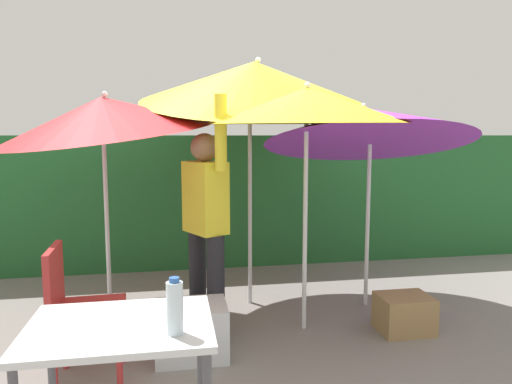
{
  "coord_description": "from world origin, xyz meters",
  "views": [
    {
      "loc": [
        -0.69,
        -3.62,
        1.58
      ],
      "look_at": [
        0.0,
        0.3,
        1.1
      ],
      "focal_mm": 32.85,
      "sensor_mm": 36.0,
      "label": 1
    }
  ],
  "objects_px": {
    "person_vendor": "(206,218)",
    "cooler_box": "(192,330)",
    "umbrella_navy": "(254,82)",
    "umbrella_yellow": "(307,106)",
    "umbrella_orange": "(104,116)",
    "bottle_water": "(175,307)",
    "umbrella_rainbow": "(367,126)",
    "folding_table": "(121,344)",
    "chair_plastic": "(77,304)",
    "crate_cardboard": "(404,314)"
  },
  "relations": [
    {
      "from": "person_vendor",
      "to": "cooler_box",
      "type": "xyz_separation_m",
      "value": [
        -0.14,
        -0.4,
        -0.74
      ]
    },
    {
      "from": "umbrella_navy",
      "to": "umbrella_yellow",
      "type": "bearing_deg",
      "value": -65.25
    },
    {
      "from": "umbrella_orange",
      "to": "person_vendor",
      "type": "distance_m",
      "value": 1.18
    },
    {
      "from": "bottle_water",
      "to": "umbrella_rainbow",
      "type": "bearing_deg",
      "value": 50.8
    },
    {
      "from": "umbrella_orange",
      "to": "folding_table",
      "type": "height_order",
      "value": "umbrella_orange"
    },
    {
      "from": "chair_plastic",
      "to": "umbrella_navy",
      "type": "bearing_deg",
      "value": 41.71
    },
    {
      "from": "umbrella_rainbow",
      "to": "folding_table",
      "type": "bearing_deg",
      "value": -134.9
    },
    {
      "from": "bottle_water",
      "to": "umbrella_yellow",
      "type": "bearing_deg",
      "value": 58.34
    },
    {
      "from": "umbrella_orange",
      "to": "chair_plastic",
      "type": "height_order",
      "value": "umbrella_orange"
    },
    {
      "from": "umbrella_orange",
      "to": "folding_table",
      "type": "distance_m",
      "value": 2.27
    },
    {
      "from": "crate_cardboard",
      "to": "umbrella_yellow",
      "type": "bearing_deg",
      "value": 165.18
    },
    {
      "from": "umbrella_yellow",
      "to": "bottle_water",
      "type": "distance_m",
      "value": 2.2
    },
    {
      "from": "umbrella_rainbow",
      "to": "cooler_box",
      "type": "distance_m",
      "value": 2.31
    },
    {
      "from": "chair_plastic",
      "to": "bottle_water",
      "type": "height_order",
      "value": "bottle_water"
    },
    {
      "from": "cooler_box",
      "to": "person_vendor",
      "type": "bearing_deg",
      "value": 70.91
    },
    {
      "from": "umbrella_rainbow",
      "to": "bottle_water",
      "type": "height_order",
      "value": "umbrella_rainbow"
    },
    {
      "from": "cooler_box",
      "to": "crate_cardboard",
      "type": "relative_size",
      "value": 1.21
    },
    {
      "from": "umbrella_rainbow",
      "to": "umbrella_navy",
      "type": "bearing_deg",
      "value": 166.34
    },
    {
      "from": "umbrella_navy",
      "to": "cooler_box",
      "type": "distance_m",
      "value": 2.21
    },
    {
      "from": "umbrella_rainbow",
      "to": "umbrella_yellow",
      "type": "height_order",
      "value": "umbrella_rainbow"
    },
    {
      "from": "crate_cardboard",
      "to": "umbrella_orange",
      "type": "bearing_deg",
      "value": 164.89
    },
    {
      "from": "umbrella_rainbow",
      "to": "chair_plastic",
      "type": "distance_m",
      "value": 2.79
    },
    {
      "from": "umbrella_rainbow",
      "to": "chair_plastic",
      "type": "height_order",
      "value": "umbrella_rainbow"
    },
    {
      "from": "chair_plastic",
      "to": "crate_cardboard",
      "type": "xyz_separation_m",
      "value": [
        2.44,
        0.34,
        -0.36
      ]
    },
    {
      "from": "umbrella_orange",
      "to": "crate_cardboard",
      "type": "bearing_deg",
      "value": -15.11
    },
    {
      "from": "chair_plastic",
      "to": "crate_cardboard",
      "type": "distance_m",
      "value": 2.49
    },
    {
      "from": "umbrella_navy",
      "to": "chair_plastic",
      "type": "relative_size",
      "value": 2.77
    },
    {
      "from": "cooler_box",
      "to": "bottle_water",
      "type": "height_order",
      "value": "bottle_water"
    },
    {
      "from": "chair_plastic",
      "to": "person_vendor",
      "type": "bearing_deg",
      "value": 35.33
    },
    {
      "from": "umbrella_orange",
      "to": "chair_plastic",
      "type": "bearing_deg",
      "value": -94.6
    },
    {
      "from": "folding_table",
      "to": "person_vendor",
      "type": "bearing_deg",
      "value": 73.24
    },
    {
      "from": "chair_plastic",
      "to": "bottle_water",
      "type": "xyz_separation_m",
      "value": [
        0.62,
        -1.15,
        0.37
      ]
    },
    {
      "from": "umbrella_yellow",
      "to": "umbrella_navy",
      "type": "height_order",
      "value": "umbrella_navy"
    },
    {
      "from": "chair_plastic",
      "to": "umbrella_orange",
      "type": "bearing_deg",
      "value": 85.4
    },
    {
      "from": "cooler_box",
      "to": "folding_table",
      "type": "height_order",
      "value": "folding_table"
    },
    {
      "from": "cooler_box",
      "to": "bottle_water",
      "type": "xyz_separation_m",
      "value": [
        -0.11,
        -1.36,
        0.69
      ]
    },
    {
      "from": "umbrella_rainbow",
      "to": "cooler_box",
      "type": "xyz_separation_m",
      "value": [
        -1.61,
        -0.75,
        -1.47
      ]
    },
    {
      "from": "bottle_water",
      "to": "chair_plastic",
      "type": "bearing_deg",
      "value": 118.35
    },
    {
      "from": "crate_cardboard",
      "to": "bottle_water",
      "type": "relative_size",
      "value": 1.74
    },
    {
      "from": "chair_plastic",
      "to": "cooler_box",
      "type": "height_order",
      "value": "chair_plastic"
    },
    {
      "from": "cooler_box",
      "to": "folding_table",
      "type": "xyz_separation_m",
      "value": [
        -0.35,
        -1.22,
        0.48
      ]
    },
    {
      "from": "crate_cardboard",
      "to": "bottle_water",
      "type": "height_order",
      "value": "bottle_water"
    },
    {
      "from": "umbrella_orange",
      "to": "person_vendor",
      "type": "xyz_separation_m",
      "value": [
        0.79,
        -0.36,
        -0.8
      ]
    },
    {
      "from": "umbrella_orange",
      "to": "cooler_box",
      "type": "bearing_deg",
      "value": -49.5
    },
    {
      "from": "person_vendor",
      "to": "umbrella_orange",
      "type": "bearing_deg",
      "value": 155.26
    },
    {
      "from": "umbrella_yellow",
      "to": "umbrella_navy",
      "type": "bearing_deg",
      "value": 114.75
    },
    {
      "from": "folding_table",
      "to": "bottle_water",
      "type": "distance_m",
      "value": 0.35
    },
    {
      "from": "person_vendor",
      "to": "crate_cardboard",
      "type": "xyz_separation_m",
      "value": [
        1.57,
        -0.27,
        -0.79
      ]
    },
    {
      "from": "umbrella_yellow",
      "to": "chair_plastic",
      "type": "relative_size",
      "value": 2.24
    },
    {
      "from": "umbrella_rainbow",
      "to": "chair_plastic",
      "type": "xyz_separation_m",
      "value": [
        -2.34,
        -0.97,
        -1.15
      ]
    }
  ]
}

